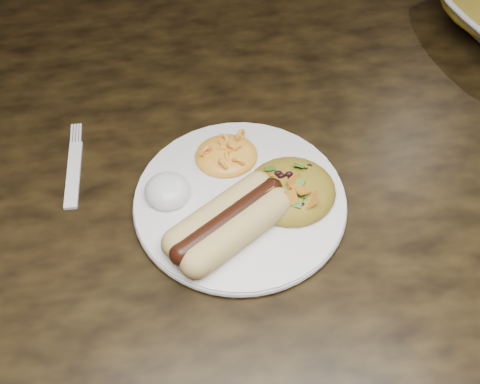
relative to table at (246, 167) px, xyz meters
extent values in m
plane|color=#412D14|center=(0.00, 0.00, -0.66)|extent=(4.00, 4.00, 0.00)
cube|color=#32250F|center=(0.00, 0.00, 0.07)|extent=(1.60, 0.90, 0.04)
cylinder|color=white|center=(-0.03, -0.13, 0.10)|extent=(0.31, 0.31, 0.01)
cylinder|color=tan|center=(-0.05, -0.19, 0.12)|extent=(0.11, 0.09, 0.03)
cylinder|color=tan|center=(-0.05, -0.16, 0.12)|extent=(0.11, 0.09, 0.03)
cylinder|color=#3D1A0B|center=(-0.05, -0.18, 0.13)|extent=(0.12, 0.09, 0.03)
ellipsoid|color=#FFB246|center=(-0.03, -0.07, 0.12)|extent=(0.09, 0.08, 0.03)
ellipsoid|color=white|center=(-0.11, -0.12, 0.12)|extent=(0.06, 0.06, 0.03)
ellipsoid|color=#AF4F13|center=(0.03, -0.14, 0.12)|extent=(0.10, 0.10, 0.04)
cube|color=white|center=(-0.21, -0.06, 0.09)|extent=(0.02, 0.13, 0.00)
camera|label=1|loc=(-0.08, -0.51, 0.60)|focal=42.00mm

